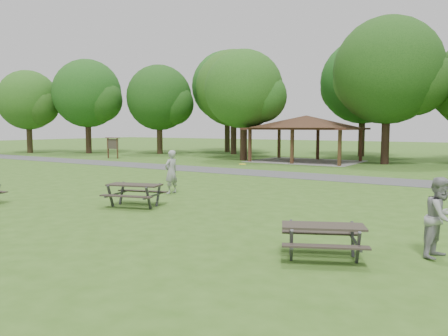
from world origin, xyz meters
TOP-DOWN VIEW (x-y plane):
  - ground at (0.00, 0.00)m, footprint 160.00×160.00m
  - asphalt_path at (0.00, 14.00)m, footprint 120.00×3.20m
  - pavilion at (-4.00, 24.00)m, footprint 8.60×7.01m
  - notice_board at (-20.00, 18.00)m, footprint 1.60×0.30m
  - tree_row_a at (-27.91, 22.03)m, footprint 7.56×7.20m
  - tree_row_b at (-20.92, 25.53)m, footprint 7.14×6.80m
  - tree_row_c at (-13.90, 29.03)m, footprint 8.19×7.80m
  - tree_row_d at (-8.92, 22.53)m, footprint 6.93×6.60m
  - tree_row_e at (2.10, 25.03)m, footprint 8.40×8.00m
  - tree_deep_a at (-16.90, 32.53)m, footprint 8.40×8.00m
  - tree_deep_b at (-1.90, 33.03)m, footprint 8.40×8.00m
  - tree_flank_left at (-33.92, 19.03)m, footprint 6.72×6.40m
  - picnic_table_middle at (-1.25, 1.65)m, footprint 2.25×2.00m
  - picnic_table_far at (6.54, -0.67)m, footprint 2.17×2.01m
  - frisbee_in_flight at (2.34, 3.08)m, footprint 0.32×0.32m
  - frisbee_thrower at (-2.12, 4.71)m, footprint 0.51×0.71m
  - frisbee_catcher at (8.62, 0.78)m, footprint 0.85×0.99m

SIDE VIEW (x-z plane):
  - ground at x=0.00m, z-range 0.00..0.00m
  - asphalt_path at x=0.00m, z-range 0.00..0.02m
  - picnic_table_far at x=6.54m, z-range 0.18..0.93m
  - picnic_table_middle at x=-1.25m, z-range 0.20..1.02m
  - frisbee_catcher at x=8.62m, z-range 0.00..1.75m
  - frisbee_thrower at x=-2.12m, z-range 0.00..1.84m
  - notice_board at x=-20.00m, z-range 0.37..2.25m
  - frisbee_in_flight at x=2.34m, z-range 1.56..1.58m
  - pavilion at x=-4.00m, z-range 1.18..4.94m
  - tree_flank_left at x=-33.92m, z-range 1.06..9.99m
  - tree_row_b at x=-20.92m, z-range 1.03..10.30m
  - tree_row_d at x=-8.92m, z-range 1.13..10.41m
  - tree_row_a at x=-27.91m, z-range 1.17..11.14m
  - tree_row_c at x=-13.90m, z-range 1.20..11.87m
  - tree_row_e at x=2.10m, z-range 1.27..12.29m
  - tree_deep_b at x=-1.90m, z-range 1.32..12.45m
  - tree_deep_a at x=-16.90m, z-range 1.44..12.82m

